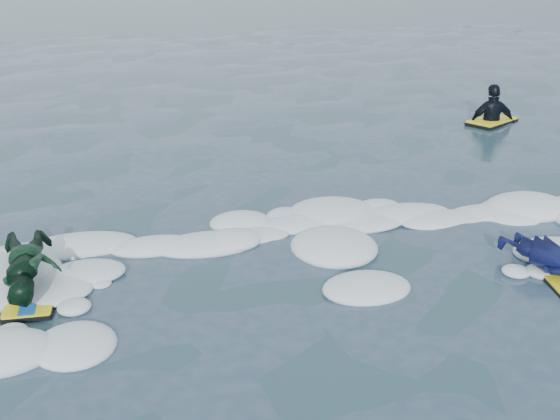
{
  "coord_description": "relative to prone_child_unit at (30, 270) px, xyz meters",
  "views": [
    {
      "loc": [
        -2.41,
        -6.46,
        3.56
      ],
      "look_at": [
        -0.29,
        1.6,
        0.28
      ],
      "focal_mm": 45.0,
      "sensor_mm": 36.0,
      "label": 1
    }
  ],
  "objects": [
    {
      "name": "foam_band",
      "position": [
        3.27,
        0.41,
        -0.27
      ],
      "size": [
        12.0,
        3.1,
        0.3
      ],
      "primitive_type": null,
      "color": "white",
      "rests_on": "ground"
    },
    {
      "name": "ground",
      "position": [
        3.27,
        -0.62,
        -0.27
      ],
      "size": [
        120.0,
        120.0,
        0.0
      ],
      "primitive_type": "plane",
      "color": "#1C3444",
      "rests_on": "ground"
    },
    {
      "name": "waiting_rider_unit",
      "position": [
        8.53,
        5.21,
        -0.29
      ],
      "size": [
        1.25,
        1.05,
        1.65
      ],
      "rotation": [
        0.0,
        0.0,
        0.49
      ],
      "color": "black",
      "rests_on": "ground"
    },
    {
      "name": "prone_child_unit",
      "position": [
        0.0,
        0.0,
        0.0
      ],
      "size": [
        0.68,
        1.36,
        0.53
      ],
      "rotation": [
        0.0,
        0.0,
        1.5
      ],
      "color": "black",
      "rests_on": "ground"
    }
  ]
}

